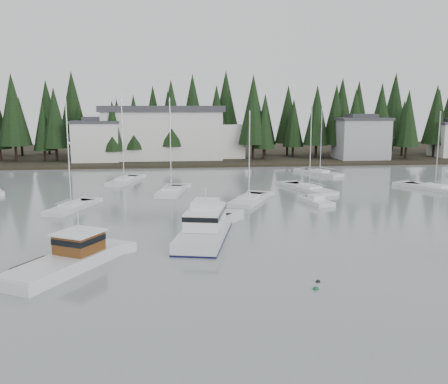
# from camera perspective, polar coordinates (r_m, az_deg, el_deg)

# --- Properties ---
(ground) EXTENTS (260.00, 260.00, 0.00)m
(ground) POSITION_cam_1_polar(r_m,az_deg,el_deg) (25.45, 2.10, -17.15)
(ground) COLOR gray
(ground) RESTS_ON ground
(far_shore_land) EXTENTS (240.00, 54.00, 1.00)m
(far_shore_land) POSITION_cam_1_polar(r_m,az_deg,el_deg) (120.03, -4.45, 4.36)
(far_shore_land) COLOR black
(far_shore_land) RESTS_ON ground
(conifer_treeline) EXTENTS (200.00, 22.00, 20.00)m
(conifer_treeline) POSITION_cam_1_polar(r_m,az_deg,el_deg) (109.09, -4.29, 3.81)
(conifer_treeline) COLOR black
(conifer_treeline) RESTS_ON ground
(house_west) EXTENTS (9.54, 7.42, 8.75)m
(house_west) POSITION_cam_1_polar(r_m,az_deg,el_deg) (102.72, -14.34, 5.76)
(house_west) COLOR silver
(house_west) RESTS_ON ground
(house_east_a) EXTENTS (10.60, 8.48, 9.25)m
(house_east_a) POSITION_cam_1_polar(r_m,az_deg,el_deg) (108.03, 15.38, 6.03)
(house_east_a) COLOR #999EA0
(house_east_a) RESTS_ON ground
(harbor_inn) EXTENTS (29.50, 11.50, 10.90)m
(harbor_inn) POSITION_cam_1_polar(r_m,az_deg,el_deg) (104.93, -5.89, 6.71)
(harbor_inn) COLOR silver
(harbor_inn) RESTS_ON ground
(lobster_boat_brown) EXTENTS (7.44, 9.86, 4.71)m
(lobster_boat_brown) POSITION_cam_1_polar(r_m,az_deg,el_deg) (37.61, -17.68, -7.63)
(lobster_boat_brown) COLOR silver
(lobster_boat_brown) RESTS_ON ground
(cabin_cruiser_center) EXTENTS (6.18, 12.30, 5.06)m
(cabin_cruiser_center) POSITION_cam_1_polar(r_m,az_deg,el_deg) (44.18, -2.19, -4.26)
(cabin_cruiser_center) COLOR silver
(cabin_cruiser_center) RESTS_ON ground
(sailboat_0) EXTENTS (4.44, 8.58, 13.06)m
(sailboat_0) POSITION_cam_1_polar(r_m,az_deg,el_deg) (66.61, -6.05, -0.08)
(sailboat_0) COLOR silver
(sailboat_0) RESTS_ON ground
(sailboat_2) EXTENTS (5.00, 9.50, 13.69)m
(sailboat_2) POSITION_cam_1_polar(r_m,az_deg,el_deg) (77.02, -11.35, 1.14)
(sailboat_2) COLOR silver
(sailboat_2) RESTS_ON ground
(sailboat_4) EXTENTS (6.17, 8.93, 11.96)m
(sailboat_4) POSITION_cam_1_polar(r_m,az_deg,el_deg) (85.83, 10.90, 2.04)
(sailboat_4) COLOR silver
(sailboat_4) RESTS_ON ground
(sailboat_6) EXTENTS (5.66, 10.15, 11.94)m
(sailboat_6) POSITION_cam_1_polar(r_m,az_deg,el_deg) (69.37, 9.72, 0.22)
(sailboat_6) COLOR silver
(sailboat_6) RESTS_ON ground
(sailboat_8) EXTENTS (6.77, 9.45, 11.28)m
(sailboat_8) POSITION_cam_1_polar(r_m,az_deg,el_deg) (74.82, 22.96, 0.27)
(sailboat_8) COLOR silver
(sailboat_8) RESTS_ON ground
(sailboat_10) EXTENTS (6.32, 8.85, 11.50)m
(sailboat_10) POSITION_cam_1_polar(r_m,az_deg,el_deg) (60.45, 2.86, -1.07)
(sailboat_10) COLOR silver
(sailboat_10) RESTS_ON ground
(sailboat_11) EXTENTS (5.05, 8.42, 13.34)m
(sailboat_11) POSITION_cam_1_polar(r_m,az_deg,el_deg) (58.56, -17.04, -1.84)
(sailboat_11) COLOR silver
(sailboat_11) RESTS_ON ground
(runabout_1) EXTENTS (3.35, 5.61, 1.42)m
(runabout_1) POSITION_cam_1_polar(r_m,az_deg,el_deg) (60.45, 10.48, -1.16)
(runabout_1) COLOR silver
(runabout_1) RESTS_ON ground
(mooring_buoy_green) EXTENTS (0.40, 0.40, 0.40)m
(mooring_buoy_green) POSITION_cam_1_polar(r_m,az_deg,el_deg) (32.84, 10.44, -10.89)
(mooring_buoy_green) COLOR #145933
(mooring_buoy_green) RESTS_ON ground
(mooring_buoy_dark) EXTENTS (0.32, 0.32, 0.32)m
(mooring_buoy_dark) POSITION_cam_1_polar(r_m,az_deg,el_deg) (34.15, 10.68, -10.08)
(mooring_buoy_dark) COLOR black
(mooring_buoy_dark) RESTS_ON ground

